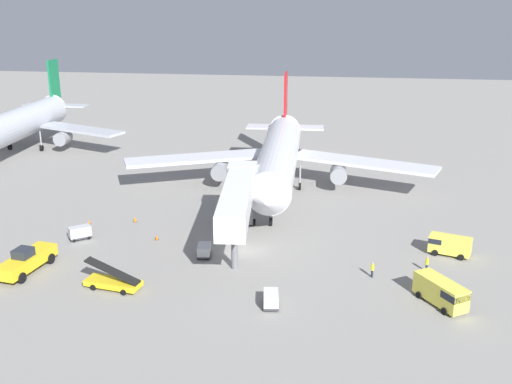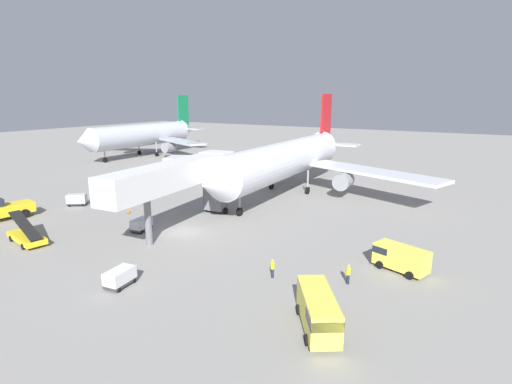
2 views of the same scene
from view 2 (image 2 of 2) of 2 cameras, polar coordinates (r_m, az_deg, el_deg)
name	(u,v)px [view 2 (image 2 of 2)]	position (r m, az deg, el deg)	size (l,w,h in m)	color
ground_plane	(185,232)	(43.95, -10.25, -5.73)	(300.00, 300.00, 0.00)	gray
airplane_at_gate	(288,159)	(60.11, 4.66, 4.81)	(45.84, 43.05, 14.95)	silver
jet_bridge	(182,176)	(43.96, -10.62, 2.22)	(5.03, 20.14, 7.75)	silver
belt_loader_truck	(27,236)	(46.19, -30.32, -5.51)	(5.79, 2.92, 2.82)	yellow
service_van_far_center	(318,311)	(26.02, 9.03, -16.62)	(4.65, 5.67, 2.39)	#E5DB4C
service_van_outer_left	(400,257)	(35.86, 20.11, -8.82)	(4.80, 3.18, 2.13)	#E5DB4C
baggage_cart_far_left	(77,199)	(58.66, -24.56, -0.98)	(2.67, 2.47, 1.57)	#38383D
baggage_cart_mid_center	(120,277)	(33.02, -19.14, -11.55)	(1.66, 2.55, 1.37)	#38383D
baggage_cart_rear_right	(141,224)	(45.19, -16.29, -4.52)	(1.67, 2.42, 1.35)	#38383D
ground_crew_worker_foreground	(348,274)	(32.35, 13.24, -11.44)	(0.34, 0.34, 1.67)	#1E2333
ground_crew_worker_midground	(273,268)	(32.57, 2.41, -10.93)	(0.41, 0.41, 1.64)	#1E2333
safety_cone_alpha	(103,195)	(62.29, -21.33, -0.45)	(0.34, 0.34, 0.53)	black
safety_cone_bravo	(129,211)	(52.52, -17.99, -2.63)	(0.41, 0.41, 0.62)	black
safety_cone_charlie	(136,197)	(59.09, -16.95, -0.76)	(0.44, 0.44, 0.67)	black
airplane_background	(145,135)	(102.63, -15.79, 7.98)	(38.66, 37.47, 14.90)	#B7BCC6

